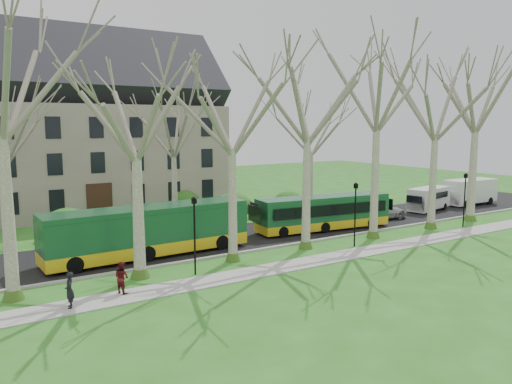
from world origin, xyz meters
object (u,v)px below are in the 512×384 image
Objects in this scene: bus_lead at (149,230)px; sedan at (378,211)px; pedestrian_a at (69,290)px; bus_follow at (324,212)px; pedestrian_b at (122,277)px; van_b at (470,192)px; van_a at (429,199)px.

bus_lead is 2.49× the size of sedan.
bus_follow is at bearing 118.93° from pedestrian_a.
pedestrian_a is at bearing -155.02° from bus_follow.
bus_follow is 19.00m from pedestrian_b.
van_b is (20.61, 1.27, -0.07)m from bus_follow.
bus_follow is 1.84× the size of van_b.
bus_follow is 14.12m from van_a.
bus_lead is 14.31m from bus_follow.
pedestrian_a is at bearing -135.17° from bus_lead.
van_b is 39.30m from pedestrian_b.
sedan is 13.78m from van_b.
van_a is at bearing -102.88° from pedestrian_b.
pedestrian_a is at bearing -178.41° from van_a.
bus_lead is 1.18× the size of bus_follow.
van_a is at bearing 0.82° from bus_lead.
pedestrian_a reaches higher than sedan.
van_a is 3.21× the size of pedestrian_b.
bus_lead is 7.82× the size of pedestrian_a.
pedestrian_a is (-34.66, -7.95, -0.28)m from van_a.
van_a is 0.85× the size of van_b.
van_a is 32.88m from pedestrian_b.
bus_lead is 2.55× the size of van_a.
bus_follow is at bearing -174.76° from van_b.
sedan is at bearing -100.27° from pedestrian_b.
pedestrian_a is at bearing 78.71° from pedestrian_b.
pedestrian_a reaches higher than pedestrian_b.
van_b is 3.78× the size of pedestrian_b.
bus_lead is 7.08m from pedestrian_b.
pedestrian_a is at bearing -167.28° from van_b.
pedestrian_b is at bearing -154.49° from bus_follow.
van_b is (13.76, 0.50, 0.55)m from sedan.
sedan is 0.87× the size of van_b.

